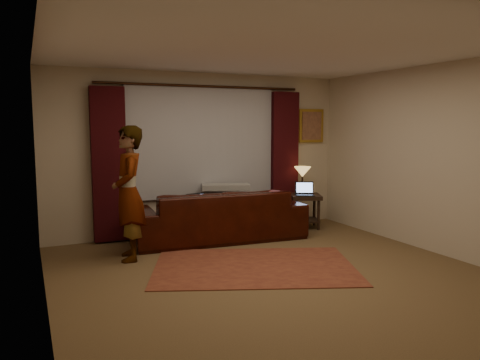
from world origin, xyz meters
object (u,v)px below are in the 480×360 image
(end_table, at_px, (305,211))
(laptop_table, at_px, (305,189))
(laptop_sofa, at_px, (200,202))
(person, at_px, (129,193))
(sofa, at_px, (218,205))
(tiffany_lamp, at_px, (302,180))

(end_table, bearing_deg, laptop_table, -130.14)
(laptop_sofa, height_order, person, person)
(sofa, relative_size, tiffany_lamp, 5.57)
(tiffany_lamp, xyz_separation_m, person, (-3.14, -0.77, 0.07))
(sofa, xyz_separation_m, tiffany_lamp, (1.67, 0.23, 0.28))
(laptop_table, bearing_deg, end_table, 76.09)
(laptop_sofa, bearing_deg, tiffany_lamp, 2.27)
(laptop_table, bearing_deg, person, -143.11)
(laptop_sofa, xyz_separation_m, tiffany_lamp, (2.04, 0.43, 0.17))
(end_table, height_order, laptop_table, laptop_table)
(tiffany_lamp, bearing_deg, person, -166.26)
(sofa, relative_size, person, 1.49)
(sofa, bearing_deg, laptop_sofa, 32.73)
(laptop_sofa, height_order, tiffany_lamp, tiffany_lamp)
(end_table, height_order, person, person)
(end_table, bearing_deg, sofa, -175.90)
(sofa, height_order, person, person)
(laptop_sofa, distance_m, end_table, 2.09)
(end_table, xyz_separation_m, person, (-3.14, -0.66, 0.59))
(end_table, relative_size, person, 0.33)
(tiffany_lamp, bearing_deg, sofa, -172.09)
(tiffany_lamp, distance_m, person, 3.24)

